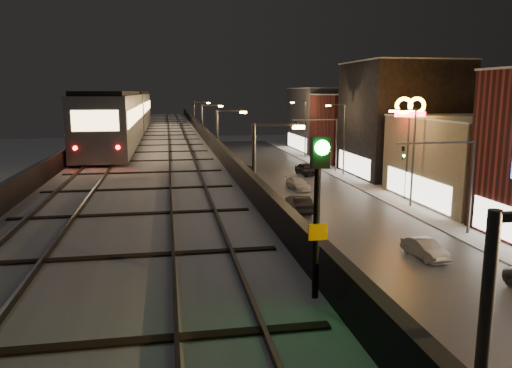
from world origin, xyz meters
TOP-DOWN VIEW (x-y plane):
  - road_surface at (7.50, 35.00)m, footprint 17.00×120.00m
  - sidewalk_right at (17.50, 35.00)m, footprint 4.00×120.00m
  - under_viaduct_pavement at (-6.00, 35.00)m, footprint 11.00×120.00m
  - elevated_viaduct at (-6.00, 31.84)m, footprint 9.00×100.00m
  - viaduct_trackbed at (-6.01, 31.97)m, footprint 8.40×100.00m
  - viaduct_parapet_streetside at (-1.65, 32.00)m, footprint 0.30×100.00m
  - viaduct_parapet_far at (-10.35, 32.00)m, footprint 0.30×100.00m
  - building_c at (23.99, 32.00)m, footprint 12.20×15.20m
  - building_d at (23.99, 48.00)m, footprint 12.20×13.20m
  - building_e at (23.99, 62.00)m, footprint 12.20×12.20m
  - building_f at (23.99, 76.00)m, footprint 12.20×16.20m
  - streetlight_left_1 at (-0.43, 13.00)m, footprint 2.57×0.28m
  - streetlight_left_2 at (-0.43, 31.00)m, footprint 2.57×0.28m
  - streetlight_right_2 at (16.73, 31.00)m, footprint 2.56×0.28m
  - streetlight_left_3 at (-0.43, 49.00)m, footprint 2.57×0.28m
  - streetlight_right_3 at (16.73, 49.00)m, footprint 2.56×0.28m
  - streetlight_left_4 at (-0.43, 67.00)m, footprint 2.57×0.28m
  - streetlight_right_4 at (16.73, 67.00)m, footprint 2.56×0.28m
  - traffic_light_rig_a at (15.84, 22.00)m, footprint 6.10×0.34m
  - traffic_light_rig_b at (15.84, 52.00)m, footprint 6.10×0.34m
  - subway_train at (-8.50, 36.65)m, footprint 3.24×39.69m
  - rail_signal at (-2.10, -2.02)m, footprint 0.35×0.43m
  - car_near_white at (6.41, 30.90)m, footprint 1.79×4.67m
  - car_mid_silver at (1.44, 46.80)m, footprint 3.79×5.74m
  - car_mid_dark at (4.71, 50.73)m, footprint 2.03×4.79m
  - car_far_white at (2.47, 77.77)m, footprint 3.11×4.72m
  - car_onc_silver at (11.08, 17.45)m, footprint 1.69×3.82m
  - car_onc_white at (8.96, 40.89)m, footprint 2.18×4.41m
  - car_onc_red at (12.41, 49.91)m, footprint 2.31×4.58m
  - sign_mcdonalds at (18.00, 34.02)m, footprint 2.96×0.83m

SIDE VIEW (x-z plane):
  - road_surface at x=7.50m, z-range 0.00..0.06m
  - under_viaduct_pavement at x=-6.00m, z-range 0.00..0.06m
  - sidewalk_right at x=17.50m, z-range 0.00..0.14m
  - car_onc_silver at x=11.08m, z-range 0.00..1.22m
  - car_onc_white at x=8.96m, z-range 0.00..1.23m
  - car_mid_dark at x=4.71m, z-range 0.00..1.38m
  - car_mid_silver at x=1.44m, z-range 0.00..1.47m
  - car_far_white at x=2.47m, z-range 0.00..1.49m
  - car_onc_red at x=12.41m, z-range 0.00..1.50m
  - car_near_white at x=6.41m, z-range 0.00..1.52m
  - building_c at x=23.99m, z-range 0.00..8.16m
  - traffic_light_rig_a at x=15.84m, z-range 1.00..8.00m
  - traffic_light_rig_b at x=15.84m, z-range 1.00..8.00m
  - building_e at x=23.99m, z-range 0.00..10.16m
  - streetlight_left_1 at x=-0.43m, z-range 0.74..9.74m
  - streetlight_left_2 at x=-0.43m, z-range 0.74..9.74m
  - streetlight_right_2 at x=16.73m, z-range 0.74..9.74m
  - streetlight_left_3 at x=-0.43m, z-range 0.74..9.74m
  - streetlight_right_3 at x=16.73m, z-range 0.74..9.74m
  - streetlight_left_4 at x=-0.43m, z-range 0.74..9.74m
  - streetlight_right_4 at x=16.73m, z-range 0.74..9.74m
  - building_f at x=23.99m, z-range 0.00..11.16m
  - elevated_viaduct at x=-6.00m, z-range 2.47..8.77m
  - viaduct_trackbed at x=-6.01m, z-range 6.23..6.55m
  - viaduct_parapet_streetside at x=-1.65m, z-range 6.30..7.40m
  - viaduct_parapet_far at x=-10.35m, z-range 6.30..7.40m
  - building_d at x=23.99m, z-range 0.00..14.16m
  - sign_mcdonalds at x=18.00m, z-range 3.13..13.12m
  - subway_train at x=-8.50m, z-range 6.61..10.49m
  - rail_signal at x=-2.10m, z-range 7.26..10.33m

